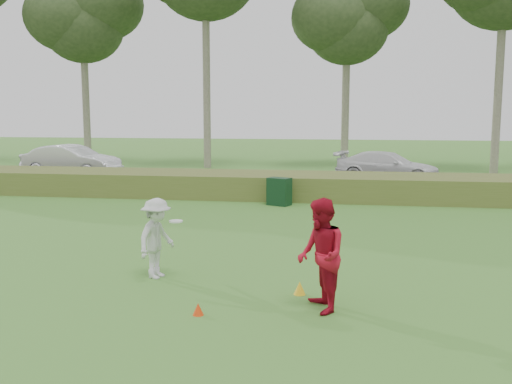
% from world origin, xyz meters
% --- Properties ---
extents(ground, '(120.00, 120.00, 0.00)m').
position_xyz_m(ground, '(0.00, 0.00, 0.00)').
color(ground, '#367326').
rests_on(ground, ground).
extents(reed_strip, '(80.00, 3.00, 0.90)m').
position_xyz_m(reed_strip, '(0.00, 12.00, 0.45)').
color(reed_strip, '#506026').
rests_on(reed_strip, ground).
extents(park_road, '(80.00, 6.00, 0.06)m').
position_xyz_m(park_road, '(0.00, 17.00, 0.03)').
color(park_road, '#2D2D2D').
rests_on(park_road, ground).
extents(tree_2, '(6.50, 6.50, 12.00)m').
position_xyz_m(tree_2, '(-14.00, 24.00, 8.97)').
color(tree_2, gray).
rests_on(tree_2, ground).
extents(tree_4, '(6.24, 6.24, 11.50)m').
position_xyz_m(tree_4, '(2.00, 24.50, 8.59)').
color(tree_4, gray).
rests_on(tree_4, ground).
extents(player_white, '(0.96, 1.15, 1.59)m').
position_xyz_m(player_white, '(-1.45, 0.75, 0.80)').
color(player_white, silver).
rests_on(player_white, ground).
extents(player_red, '(0.96, 1.09, 1.88)m').
position_xyz_m(player_red, '(1.83, -0.67, 0.94)').
color(player_red, '#AA0E22').
rests_on(player_red, ground).
extents(cone_orange, '(0.18, 0.18, 0.20)m').
position_xyz_m(cone_orange, '(-0.11, -1.18, 0.10)').
color(cone_orange, red).
rests_on(cone_orange, ground).
extents(cone_yellow, '(0.22, 0.22, 0.24)m').
position_xyz_m(cone_yellow, '(1.42, 0.14, 0.12)').
color(cone_yellow, yellow).
rests_on(cone_yellow, ground).
extents(utility_cabinet, '(0.91, 0.76, 0.98)m').
position_xyz_m(utility_cabinet, '(-0.14, 9.97, 0.49)').
color(utility_cabinet, '#10321A').
rests_on(utility_cabinet, ground).
extents(car_mid, '(5.04, 2.30, 1.60)m').
position_xyz_m(car_mid, '(-11.27, 16.46, 0.86)').
color(car_mid, white).
rests_on(car_mid, park_road).
extents(car_right, '(5.13, 3.11, 1.39)m').
position_xyz_m(car_right, '(4.04, 17.18, 0.76)').
color(car_right, white).
rests_on(car_right, park_road).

